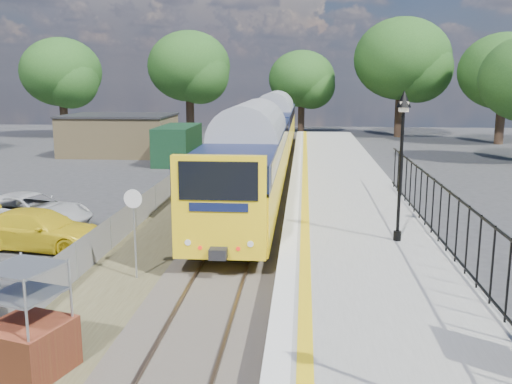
# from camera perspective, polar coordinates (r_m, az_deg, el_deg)

# --- Properties ---
(ground) EXTENTS (120.00, 120.00, 0.00)m
(ground) POSITION_cam_1_polar(r_m,az_deg,el_deg) (13.01, -6.40, -15.45)
(ground) COLOR #2D2D30
(ground) RESTS_ON ground
(track_bed) EXTENTS (5.90, 80.00, 0.29)m
(track_bed) POSITION_cam_1_polar(r_m,az_deg,el_deg) (22.02, -2.75, -3.88)
(track_bed) COLOR #473F38
(track_bed) RESTS_ON ground
(platform) EXTENTS (5.00, 70.00, 0.90)m
(platform) POSITION_cam_1_polar(r_m,az_deg,el_deg) (20.21, 9.90, -4.37)
(platform) COLOR gray
(platform) RESTS_ON ground
(platform_edge) EXTENTS (0.90, 70.00, 0.01)m
(platform_edge) POSITION_cam_1_polar(r_m,az_deg,el_deg) (20.01, 4.04, -3.03)
(platform_edge) COLOR silver
(platform_edge) RESTS_ON platform
(victorian_lamp_north) EXTENTS (0.44, 0.44, 4.60)m
(victorian_lamp_north) POSITION_cam_1_polar(r_m,az_deg,el_deg) (17.70, 14.44, 5.93)
(victorian_lamp_north) COLOR black
(victorian_lamp_north) RESTS_ON platform
(palisade_fence) EXTENTS (0.12, 26.00, 2.00)m
(palisade_fence) POSITION_cam_1_polar(r_m,az_deg,el_deg) (14.80, 21.13, -5.19)
(palisade_fence) COLOR black
(palisade_fence) RESTS_ON platform
(wire_fence) EXTENTS (0.06, 52.00, 1.20)m
(wire_fence) POSITION_cam_1_polar(r_m,az_deg,el_deg) (24.85, -10.60, -1.10)
(wire_fence) COLOR #999EA3
(wire_fence) RESTS_ON ground
(outbuilding) EXTENTS (10.80, 10.10, 3.12)m
(outbuilding) POSITION_cam_1_polar(r_m,az_deg,el_deg) (44.83, -12.47, 5.47)
(outbuilding) COLOR #9A8357
(outbuilding) RESTS_ON ground
(tree_line) EXTENTS (56.80, 43.80, 11.88)m
(tree_line) POSITION_cam_1_polar(r_m,az_deg,el_deg) (53.40, 3.89, 12.06)
(tree_line) COLOR #332319
(tree_line) RESTS_ON ground
(train) EXTENTS (2.82, 40.83, 3.51)m
(train) POSITION_cam_1_polar(r_m,az_deg,el_deg) (36.21, 1.07, 5.72)
(train) COLOR yellow
(train) RESTS_ON ground
(brick_plinth) EXTENTS (1.79, 1.79, 2.32)m
(brick_plinth) POSITION_cam_1_polar(r_m,az_deg,el_deg) (12.36, -21.95, -12.06)
(brick_plinth) COLOR brown
(brick_plinth) RESTS_ON ground
(speed_sign) EXTENTS (0.55, 0.12, 2.73)m
(speed_sign) POSITION_cam_1_polar(r_m,az_deg,el_deg) (16.85, -12.10, -2.67)
(speed_sign) COLOR #999EA3
(speed_sign) RESTS_ON ground
(car_yellow) EXTENTS (4.89, 2.47, 1.36)m
(car_yellow) POSITION_cam_1_polar(r_m,az_deg,el_deg) (21.24, -20.81, -3.53)
(car_yellow) COLOR yellow
(car_yellow) RESTS_ON ground
(car_white) EXTENTS (5.41, 3.34, 1.40)m
(car_white) POSITION_cam_1_polar(r_m,az_deg,el_deg) (24.19, -21.69, -1.81)
(car_white) COLOR silver
(car_white) RESTS_ON ground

